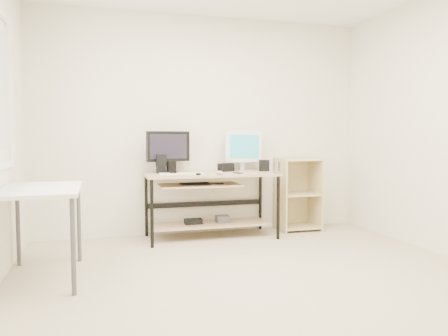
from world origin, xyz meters
TOP-DOWN VIEW (x-y plane):
  - room at (-0.14, 0.04)m, footprint 4.01×4.01m
  - desk at (-0.03, 1.66)m, footprint 1.50×0.65m
  - side_table at (-1.68, 0.60)m, footprint 0.60×1.00m
  - shelf_unit at (1.15, 1.82)m, footprint 0.50×0.40m
  - black_monitor at (-0.47, 1.82)m, footprint 0.51×0.22m
  - white_imac at (0.46, 1.86)m, footprint 0.46×0.15m
  - keyboard at (-0.36, 1.56)m, footprint 0.48×0.14m
  - mouse at (0.04, 1.45)m, footprint 0.10×0.13m
  - center_speaker at (0.22, 1.81)m, footprint 0.21×0.16m
  - speaker_left at (-0.56, 1.75)m, footprint 0.11×0.11m
  - speaker_right at (0.68, 1.75)m, footprint 0.13×0.13m
  - audio_controller at (-0.46, 1.55)m, footprint 0.09×0.07m
  - volume_puck at (-0.20, 1.41)m, footprint 0.06×0.06m
  - smartphone at (0.28, 1.50)m, footprint 0.09×0.13m
  - coaster at (0.70, 1.38)m, footprint 0.10×0.10m
  - drinking_glass at (0.70, 1.38)m, footprint 0.08×0.08m

SIDE VIEW (x-z plane):
  - shelf_unit at x=1.15m, z-range 0.00..0.90m
  - desk at x=-0.03m, z-range 0.16..0.91m
  - side_table at x=-1.68m, z-range 0.30..1.05m
  - coaster at x=0.70m, z-range 0.75..0.76m
  - smartphone at x=0.28m, z-range 0.75..0.76m
  - keyboard at x=-0.36m, z-range 0.75..0.77m
  - volume_puck at x=-0.20m, z-range 0.75..0.77m
  - mouse at x=0.04m, z-range 0.75..0.79m
  - center_speaker at x=0.22m, z-range 0.75..0.85m
  - speaker_right at x=0.68m, z-range 0.75..0.88m
  - drinking_glass at x=0.70m, z-range 0.76..0.89m
  - audio_controller at x=-0.46m, z-range 0.75..0.90m
  - speaker_left at x=-0.56m, z-range 0.76..0.97m
  - black_monitor at x=-0.47m, z-range 0.78..1.26m
  - white_imac at x=0.46m, z-range 0.79..1.28m
  - room at x=-0.14m, z-range 0.01..2.63m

